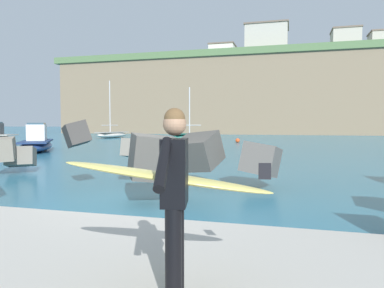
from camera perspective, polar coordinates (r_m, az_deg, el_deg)
ground_plane at (r=8.47m, az=-8.89°, el=-9.57°), size 400.00×400.00×0.00m
walkway_path at (r=5.20m, az=-28.10°, el=-16.85°), size 48.00×4.40×0.24m
breakwater_jetty at (r=9.72m, az=-11.83°, el=-2.21°), size 30.02×6.69×2.11m
surfer_with_board at (r=3.35m, az=-3.15°, el=-6.99°), size 2.12×1.33×1.78m
boat_near_right at (r=38.83m, az=0.06°, el=1.19°), size 4.70×4.70×5.82m
boat_mid_left at (r=48.36m, az=-12.66°, el=1.51°), size 2.65×5.94×7.50m
boat_mid_centre at (r=26.43m, az=-23.64°, el=0.20°), size 4.75×5.95×1.94m
mooring_buoy_inner at (r=35.52m, az=7.31°, el=0.56°), size 0.44×0.44×0.44m
headland_bluff at (r=80.37m, az=20.85°, el=7.08°), size 105.84×36.23×15.01m
station_building_west at (r=78.17m, az=23.34°, el=14.63°), size 5.30×5.74×5.24m
station_building_central at (r=88.20m, az=4.94°, el=13.72°), size 6.07×6.24×5.77m
station_building_east at (r=74.49m, az=11.89°, el=15.74°), size 8.32×7.60×6.08m
station_building_annex at (r=81.68m, az=28.31°, el=13.88°), size 5.25×5.03×4.91m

